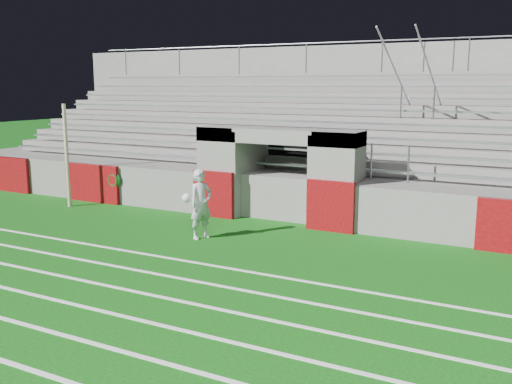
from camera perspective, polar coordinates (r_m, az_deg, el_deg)
The scene contains 6 objects.
ground at distance 13.41m, azimuth -4.37°, elevation -5.81°, with size 90.00×90.00×0.00m, color #0C4D0D.
field_post at distance 18.82m, azimuth -18.40°, elevation 3.45°, with size 0.11×0.11×3.23m, color beige.
field_markings at distance 9.80m, azimuth -20.50°, elevation -12.76°, with size 28.00×8.09×0.01m.
stadium_structure at distance 20.19m, azimuth 7.71°, elevation 4.00°, with size 26.00×8.48×5.42m.
goalkeeper_with_ball at distance 14.25m, azimuth -5.55°, elevation -1.20°, with size 0.72×0.74×1.75m.
hose_coil at distance 18.82m, azimuth -14.04°, elevation 1.18°, with size 0.55×0.14×0.55m.
Camera 1 is at (6.88, -10.87, 3.78)m, focal length 40.00 mm.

